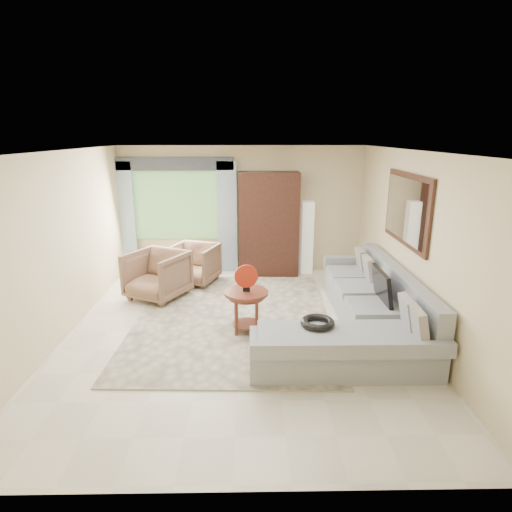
{
  "coord_description": "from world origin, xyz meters",
  "views": [
    {
      "loc": [
        0.15,
        -5.83,
        2.82
      ],
      "look_at": [
        0.25,
        0.35,
        1.05
      ],
      "focal_mm": 30.0,
      "sensor_mm": 36.0,
      "label": 1
    }
  ],
  "objects_px": {
    "coffee_table": "(246,311)",
    "floor_lamp": "(307,237)",
    "armchair_right": "(194,264)",
    "armoire": "(269,224)",
    "sectional_sofa": "(363,317)",
    "tv_screen": "(382,286)",
    "potted_plant": "(146,260)",
    "armchair_left": "(157,275)"
  },
  "relations": [
    {
      "from": "tv_screen",
      "to": "armoire",
      "type": "xyz_separation_m",
      "value": [
        -1.5,
        2.82,
        0.33
      ]
    },
    {
      "from": "sectional_sofa",
      "to": "tv_screen",
      "type": "relative_size",
      "value": 4.68
    },
    {
      "from": "armchair_left",
      "to": "armchair_right",
      "type": "height_order",
      "value": "armchair_left"
    },
    {
      "from": "armchair_right",
      "to": "potted_plant",
      "type": "xyz_separation_m",
      "value": [
        -1.07,
        0.59,
        -0.1
      ]
    },
    {
      "from": "armoire",
      "to": "floor_lamp",
      "type": "bearing_deg",
      "value": 4.29
    },
    {
      "from": "tv_screen",
      "to": "potted_plant",
      "type": "xyz_separation_m",
      "value": [
        -4.04,
        2.83,
        -0.43
      ]
    },
    {
      "from": "potted_plant",
      "to": "armoire",
      "type": "relative_size",
      "value": 0.27
    },
    {
      "from": "potted_plant",
      "to": "floor_lamp",
      "type": "relative_size",
      "value": 0.38
    },
    {
      "from": "tv_screen",
      "to": "armchair_left",
      "type": "relative_size",
      "value": 0.79
    },
    {
      "from": "armoire",
      "to": "sectional_sofa",
      "type": "bearing_deg",
      "value": -66.94
    },
    {
      "from": "armchair_right",
      "to": "floor_lamp",
      "type": "relative_size",
      "value": 0.57
    },
    {
      "from": "sectional_sofa",
      "to": "armchair_left",
      "type": "bearing_deg",
      "value": 154.93
    },
    {
      "from": "sectional_sofa",
      "to": "floor_lamp",
      "type": "height_order",
      "value": "floor_lamp"
    },
    {
      "from": "armchair_left",
      "to": "tv_screen",
      "type": "bearing_deg",
      "value": 5.83
    },
    {
      "from": "coffee_table",
      "to": "armchair_left",
      "type": "xyz_separation_m",
      "value": [
        -1.58,
        1.4,
        0.09
      ]
    },
    {
      "from": "armchair_left",
      "to": "armoire",
      "type": "height_order",
      "value": "armoire"
    },
    {
      "from": "armchair_left",
      "to": "sectional_sofa",
      "type": "bearing_deg",
      "value": 3.01
    },
    {
      "from": "coffee_table",
      "to": "armchair_right",
      "type": "xyz_separation_m",
      "value": [
        -1.03,
        2.19,
        0.05
      ]
    },
    {
      "from": "tv_screen",
      "to": "floor_lamp",
      "type": "xyz_separation_m",
      "value": [
        -0.7,
        2.88,
        0.03
      ]
    },
    {
      "from": "potted_plant",
      "to": "armchair_right",
      "type": "bearing_deg",
      "value": -29.08
    },
    {
      "from": "coffee_table",
      "to": "floor_lamp",
      "type": "distance_m",
      "value": 3.12
    },
    {
      "from": "armchair_right",
      "to": "armoire",
      "type": "height_order",
      "value": "armoire"
    },
    {
      "from": "sectional_sofa",
      "to": "armoire",
      "type": "xyz_separation_m",
      "value": [
        -1.23,
        2.9,
        0.77
      ]
    },
    {
      "from": "armchair_right",
      "to": "floor_lamp",
      "type": "xyz_separation_m",
      "value": [
        2.28,
        0.64,
        0.36
      ]
    },
    {
      "from": "sectional_sofa",
      "to": "armchair_left",
      "type": "height_order",
      "value": "sectional_sofa"
    },
    {
      "from": "tv_screen",
      "to": "armchair_right",
      "type": "height_order",
      "value": "tv_screen"
    },
    {
      "from": "sectional_sofa",
      "to": "floor_lamp",
      "type": "distance_m",
      "value": 3.03
    },
    {
      "from": "coffee_table",
      "to": "floor_lamp",
      "type": "height_order",
      "value": "floor_lamp"
    },
    {
      "from": "potted_plant",
      "to": "floor_lamp",
      "type": "distance_m",
      "value": 3.38
    },
    {
      "from": "armchair_right",
      "to": "armoire",
      "type": "bearing_deg",
      "value": 40.83
    },
    {
      "from": "sectional_sofa",
      "to": "armchair_right",
      "type": "bearing_deg",
      "value": 139.5
    },
    {
      "from": "armchair_right",
      "to": "floor_lamp",
      "type": "bearing_deg",
      "value": 35.07
    },
    {
      "from": "sectional_sofa",
      "to": "armchair_left",
      "type": "xyz_separation_m",
      "value": [
        -3.26,
        1.53,
        0.14
      ]
    },
    {
      "from": "floor_lamp",
      "to": "coffee_table",
      "type": "bearing_deg",
      "value": -113.73
    },
    {
      "from": "tv_screen",
      "to": "armchair_right",
      "type": "distance_m",
      "value": 3.74
    },
    {
      "from": "armchair_left",
      "to": "floor_lamp",
      "type": "xyz_separation_m",
      "value": [
        2.83,
        1.43,
        0.33
      ]
    },
    {
      "from": "armchair_left",
      "to": "floor_lamp",
      "type": "distance_m",
      "value": 3.19
    },
    {
      "from": "sectional_sofa",
      "to": "coffee_table",
      "type": "distance_m",
      "value": 1.68
    },
    {
      "from": "armoire",
      "to": "tv_screen",
      "type": "bearing_deg",
      "value": -61.95
    },
    {
      "from": "coffee_table",
      "to": "armchair_left",
      "type": "height_order",
      "value": "armchair_left"
    },
    {
      "from": "tv_screen",
      "to": "armoire",
      "type": "relative_size",
      "value": 0.35
    },
    {
      "from": "coffee_table",
      "to": "floor_lamp",
      "type": "bearing_deg",
      "value": 66.27
    }
  ]
}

